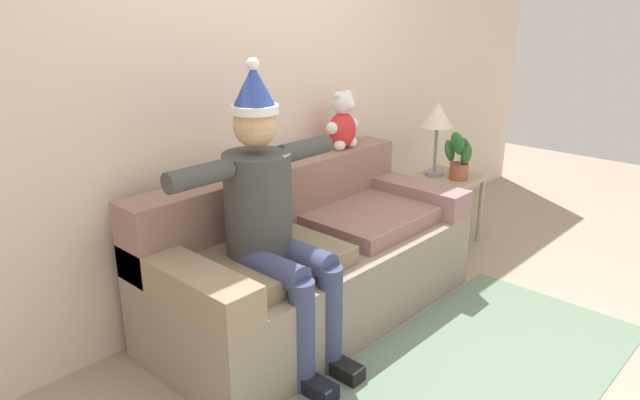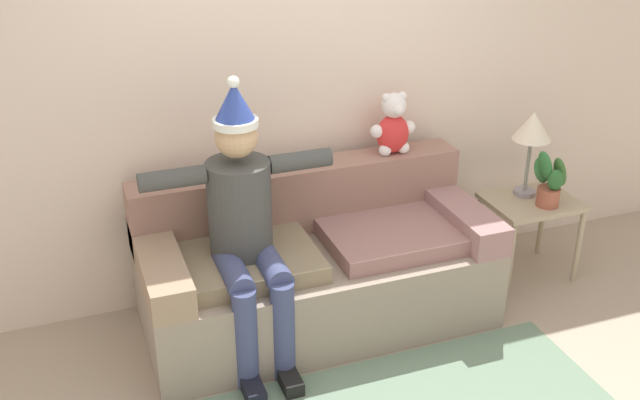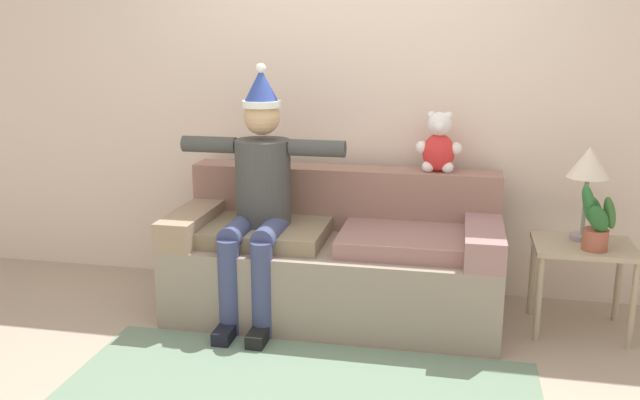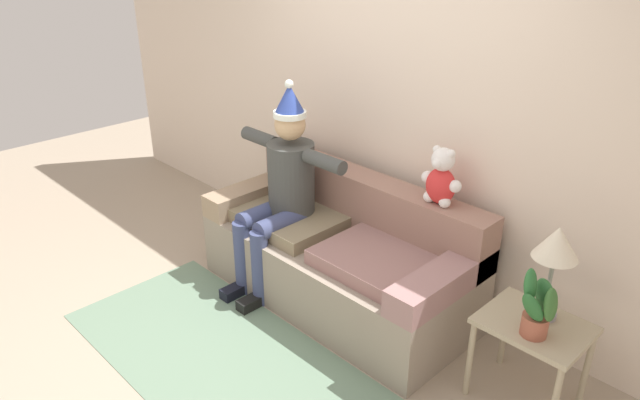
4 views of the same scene
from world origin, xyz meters
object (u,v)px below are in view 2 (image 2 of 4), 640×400
person_seated (245,222)px  side_table (531,212)px  couch (315,266)px  table_lamp (532,130)px  teddy_bear (393,126)px  potted_plant (550,181)px

person_seated → side_table: person_seated is taller
couch → side_table: size_ratio=3.55×
couch → table_lamp: table_lamp is taller
teddy_bear → table_lamp: (0.86, -0.19, -0.07)m
teddy_bear → table_lamp: 0.88m
teddy_bear → table_lamp: size_ratio=0.69×
table_lamp → couch: bearing=-176.6°
couch → teddy_bear: bearing=24.4°
couch → person_seated: bearing=-159.8°
teddy_bear → potted_plant: teddy_bear is taller
person_seated → potted_plant: 1.95m
potted_plant → couch: bearing=176.2°
teddy_bear → potted_plant: (0.90, -0.37, -0.34)m
teddy_bear → potted_plant: bearing=-22.4°
couch → side_table: bearing=-0.1°
potted_plant → teddy_bear: bearing=157.6°
person_seated → side_table: (1.91, 0.16, -0.34)m
teddy_bear → side_table: bearing=-17.7°
teddy_bear → table_lamp: bearing=-12.2°
side_table → couch: bearing=179.9°
couch → potted_plant: 1.54m
side_table → potted_plant: size_ratio=1.46×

